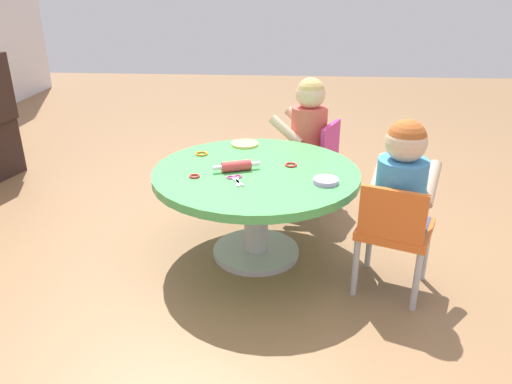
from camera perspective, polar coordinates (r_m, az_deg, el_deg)
name	(u,v)px	position (r m, az deg, el deg)	size (l,w,h in m)	color
ground_plane	(256,254)	(2.57, 0.00, -7.11)	(10.00, 10.00, 0.00)	olive
craft_table	(256,188)	(2.40, 0.00, 0.43)	(0.99, 0.99, 0.46)	silver
child_chair_left	(394,231)	(2.22, 15.62, -4.31)	(0.39, 0.39, 0.54)	#B7B7BC
seated_child_left	(402,179)	(2.16, 16.46, 1.46)	(0.42, 0.38, 0.51)	#3F4772
child_chair_right	(313,159)	(2.99, 6.60, 3.76)	(0.39, 0.39, 0.54)	#B7B7BC
seated_child_right	(309,122)	(2.93, 6.08, 8.05)	(0.38, 0.42, 0.51)	#3F4772
rolling_pin	(236,166)	(2.35, -2.29, 3.02)	(0.10, 0.22, 0.05)	#D83F3F
craft_scissors	(236,179)	(2.25, -2.35, 1.50)	(0.14, 0.10, 0.01)	silver
playdough_blob_0	(326,181)	(2.23, 8.05, 1.27)	(0.11, 0.11, 0.02)	#CC99E5
playdough_blob_1	(245,144)	(2.72, -1.31, 5.57)	(0.15, 0.15, 0.01)	#F2CC72
cookie_cutter_0	(195,176)	(2.30, -7.11, 1.84)	(0.05, 0.05, 0.01)	red
cookie_cutter_1	(291,165)	(2.42, 4.05, 3.15)	(0.06, 0.06, 0.01)	red
cookie_cutter_2	(202,154)	(2.59, -6.30, 4.42)	(0.06, 0.06, 0.01)	orange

